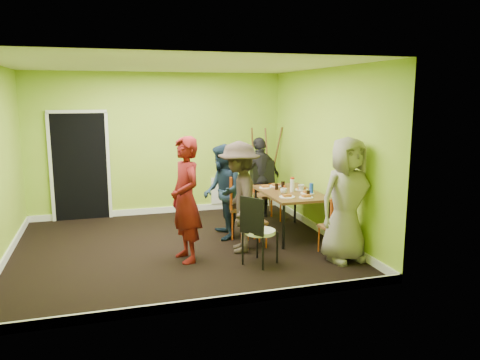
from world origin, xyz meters
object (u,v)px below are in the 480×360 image
object	(u,v)px
chair_left_near	(250,217)
person_front_end	(347,200)
chair_back_end	(263,178)
easel	(265,169)
chair_left_far	(236,202)
thermos	(292,185)
person_back_end	(260,178)
blue_bottle	(311,188)
person_standing	(186,200)
person_left_near	(239,197)
chair_bentwood	(257,227)
dining_table	(290,195)
chair_front_end	(337,223)
person_left_far	(222,192)
orange_bottle	(284,188)

from	to	relation	value
chair_left_near	person_front_end	distance (m)	1.55
chair_back_end	easel	xyz separation A→B (m)	(0.29, 0.72, 0.07)
person_front_end	chair_left_far	bearing A→B (deg)	119.59
thermos	person_back_end	world-z (taller)	person_back_end
chair_left_far	person_front_end	xyz separation A→B (m)	(1.19, -1.54, 0.30)
chair_back_end	blue_bottle	size ratio (longest dim) A/B	6.20
person_standing	person_left_near	bearing A→B (deg)	88.91
easel	blue_bottle	xyz separation A→B (m)	(0.05, -2.15, -0.01)
chair_bentwood	person_front_end	bearing A→B (deg)	47.92
dining_table	chair_bentwood	world-z (taller)	chair_bentwood
person_front_end	person_back_end	bearing A→B (deg)	89.96
chair_left_far	chair_back_end	bearing A→B (deg)	147.33
chair_front_end	person_left_far	xyz separation A→B (m)	(-1.41, 1.33, 0.28)
easel	person_back_end	world-z (taller)	easel
person_standing	chair_front_end	bearing A→B (deg)	66.09
person_front_end	person_left_near	bearing A→B (deg)	140.38
thermos	person_left_near	xyz separation A→B (m)	(-1.11, -0.58, -0.01)
chair_back_end	chair_bentwood	distance (m)	2.60
chair_front_end	easel	distance (m)	3.09
person_left_near	chair_front_end	bearing A→B (deg)	77.78
dining_table	chair_left_far	bearing A→B (deg)	171.34
thermos	person_standing	distance (m)	2.09
blue_bottle	person_left_near	size ratio (longest dim) A/B	0.11
person_left_far	person_back_end	distance (m)	1.54
chair_left_far	easel	distance (m)	2.10
blue_bottle	person_standing	size ratio (longest dim) A/B	0.10
chair_left_near	orange_bottle	bearing A→B (deg)	122.92
orange_bottle	person_standing	distance (m)	2.05
chair_left_near	thermos	world-z (taller)	thermos
thermos	chair_front_end	bearing A→B (deg)	-79.51
person_standing	person_left_far	xyz separation A→B (m)	(0.77, 0.90, -0.11)
chair_left_far	person_back_end	xyz separation A→B (m)	(0.81, 1.14, 0.19)
chair_front_end	chair_bentwood	distance (m)	1.27
chair_left_far	orange_bottle	xyz separation A→B (m)	(0.85, -0.02, 0.20)
blue_bottle	person_front_end	bearing A→B (deg)	-89.25
blue_bottle	person_left_near	xyz separation A→B (m)	(-1.34, -0.32, 0.00)
chair_left_far	person_front_end	distance (m)	1.97
chair_left_near	easel	xyz separation A→B (m)	(1.07, 2.32, 0.36)
person_left_far	person_front_end	xyz separation A→B (m)	(1.43, -1.55, 0.11)
chair_front_end	person_standing	size ratio (longest dim) A/B	0.50
thermos	person_left_far	size ratio (longest dim) A/B	0.14
person_left_far	person_front_end	bearing A→B (deg)	48.99
chair_left_near	blue_bottle	distance (m)	1.19
chair_front_end	chair_back_end	bearing A→B (deg)	93.54
chair_front_end	orange_bottle	xyz separation A→B (m)	(-0.32, 1.29, 0.29)
orange_bottle	person_back_end	distance (m)	1.16
chair_back_end	person_standing	bearing A→B (deg)	39.31
person_left_near	blue_bottle	bearing A→B (deg)	115.68
dining_table	person_standing	distance (m)	2.07
dining_table	chair_bentwood	distance (m)	1.61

